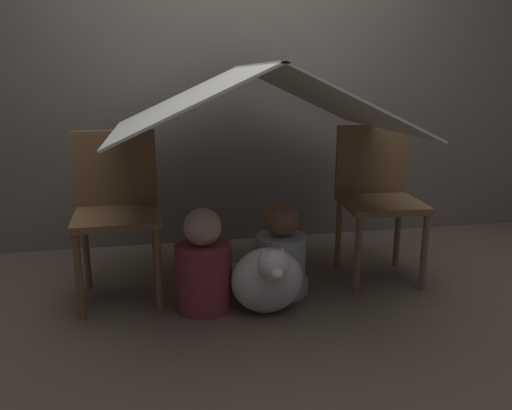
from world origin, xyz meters
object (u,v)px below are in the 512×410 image
at_px(dog, 267,279).
at_px(chair_right, 377,193).
at_px(chair_left, 117,205).
at_px(person_second, 281,255).
at_px(person_front, 204,267).

bearing_deg(dog, chair_right, 27.37).
distance_m(chair_left, chair_right, 1.47).
relative_size(chair_right, person_second, 1.68).
distance_m(chair_left, dog, 0.88).
relative_size(person_front, dog, 1.34).
bearing_deg(chair_left, person_second, -13.51).
relative_size(chair_right, person_front, 1.66).
height_order(chair_right, person_second, chair_right).
bearing_deg(chair_right, person_second, -160.30).
distance_m(person_second, dog, 0.25).
relative_size(chair_left, chair_right, 1.00).
height_order(person_second, dog, person_second).
relative_size(person_second, dog, 1.32).
relative_size(chair_left, dog, 2.23).
xyz_separation_m(person_front, dog, (0.30, -0.12, -0.04)).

